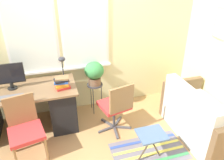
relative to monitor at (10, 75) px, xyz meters
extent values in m
plane|color=tan|center=(1.15, -0.46, -0.97)|extent=(14.00, 14.00, 0.00)
cube|color=beige|center=(1.15, 0.35, 0.38)|extent=(9.00, 0.06, 2.70)
cube|color=white|center=(0.38, 0.31, 0.55)|extent=(0.79, 0.02, 1.40)
cube|color=white|center=(0.38, 0.30, 0.55)|extent=(0.72, 0.01, 1.33)
cube|color=white|center=(1.22, 0.31, 0.55)|extent=(0.79, 0.02, 1.40)
cube|color=white|center=(1.22, 0.30, 0.55)|extent=(0.72, 0.01, 1.33)
cube|color=white|center=(0.80, 0.31, -0.14)|extent=(1.68, 0.11, 0.04)
cube|color=beige|center=(3.23, -0.46, 0.38)|extent=(0.06, 9.00, 2.70)
cube|color=brown|center=(0.10, -0.10, -0.24)|extent=(1.69, 0.73, 0.03)
cube|color=black|center=(0.70, -0.10, -0.61)|extent=(0.40, 0.65, 0.71)
cylinder|color=black|center=(0.00, 0.00, -0.21)|extent=(0.14, 0.14, 0.02)
cylinder|color=black|center=(0.00, 0.00, -0.16)|extent=(0.05, 0.05, 0.09)
cube|color=black|center=(0.00, 0.00, 0.03)|extent=(0.42, 0.02, 0.31)
cube|color=black|center=(0.00, -0.01, 0.03)|extent=(0.40, 0.01, 0.29)
cube|color=slate|center=(0.00, -0.29, -0.21)|extent=(0.35, 0.13, 0.02)
ellipsoid|color=black|center=(0.27, -0.27, -0.20)|extent=(0.05, 0.08, 0.04)
cylinder|color=#2D2D33|center=(0.78, -0.03, -0.21)|extent=(0.15, 0.15, 0.01)
cylinder|color=#2D2D33|center=(0.78, -0.03, -0.03)|extent=(0.02, 0.02, 0.37)
ellipsoid|color=#2D2D33|center=(0.78, -0.03, 0.18)|extent=(0.11, 0.11, 0.07)
cube|color=red|center=(0.74, -0.21, -0.20)|extent=(0.23, 0.20, 0.04)
cube|color=orange|center=(0.73, -0.23, -0.17)|extent=(0.21, 0.15, 0.03)
cube|color=orange|center=(0.74, -0.21, -0.14)|extent=(0.19, 0.18, 0.03)
cube|color=#2851B2|center=(0.73, -0.22, -0.10)|extent=(0.22, 0.17, 0.03)
cube|color=black|center=(0.73, -0.23, -0.07)|extent=(0.23, 0.19, 0.03)
cube|color=olive|center=(0.74, -0.22, -0.05)|extent=(0.21, 0.16, 0.03)
cylinder|color=olive|center=(0.02, -0.95, -0.76)|extent=(0.04, 0.04, 0.41)
cylinder|color=olive|center=(0.40, -0.87, -0.76)|extent=(0.04, 0.04, 0.41)
cylinder|color=olive|center=(-0.05, -0.57, -0.76)|extent=(0.04, 0.04, 0.41)
cylinder|color=olive|center=(0.32, -0.49, -0.76)|extent=(0.04, 0.04, 0.41)
cube|color=red|center=(0.17, -0.72, -0.55)|extent=(0.52, 0.50, 0.06)
cube|color=olive|center=(0.13, -0.50, -0.30)|extent=(0.40, 0.11, 0.45)
cube|color=#47474C|center=(1.34, -0.50, -0.95)|extent=(0.29, 0.10, 0.03)
cube|color=#47474C|center=(1.47, -0.61, -0.95)|extent=(0.06, 0.29, 0.03)
cube|color=#47474C|center=(1.62, -0.52, -0.95)|extent=(0.28, 0.15, 0.03)
cube|color=#47474C|center=(1.58, -0.36, -0.95)|extent=(0.22, 0.24, 0.03)
cube|color=#47474C|center=(1.41, -0.34, -0.95)|extent=(0.18, 0.27, 0.03)
cylinder|color=#333338|center=(1.48, -0.47, -0.74)|extent=(0.04, 0.04, 0.39)
cube|color=red|center=(1.48, -0.47, -0.51)|extent=(0.51, 0.50, 0.06)
cube|color=olive|center=(1.53, -0.68, -0.28)|extent=(0.39, 0.12, 0.41)
cube|color=beige|center=(2.77, -0.99, -0.74)|extent=(0.74, 1.18, 0.44)
cube|color=beige|center=(2.48, -0.99, -0.32)|extent=(0.16, 1.18, 0.39)
cube|color=brown|center=(2.77, -0.36, -0.64)|extent=(0.74, 0.09, 0.66)
cylinder|color=#333338|center=(1.30, 0.10, -0.42)|extent=(0.27, 0.27, 0.02)
cylinder|color=#333338|center=(1.42, 0.10, -0.70)|extent=(0.01, 0.01, 0.54)
cylinder|color=#333338|center=(1.24, 0.21, -0.70)|extent=(0.01, 0.01, 0.54)
cylinder|color=#333338|center=(1.24, 0.00, -0.70)|extent=(0.01, 0.01, 0.54)
cylinder|color=brown|center=(1.30, 0.10, -0.35)|extent=(0.22, 0.22, 0.13)
ellipsoid|color=#388442|center=(1.30, 0.10, -0.14)|extent=(0.33, 0.33, 0.30)
cube|color=slate|center=(1.82, -1.11, -0.96)|extent=(1.08, 0.61, 0.01)
cube|color=#DBCC4C|center=(1.82, -1.18, -0.96)|extent=(1.06, 0.05, 0.00)
cube|color=#DBCC4C|center=(1.82, -1.05, -0.96)|extent=(1.06, 0.05, 0.00)
cube|color=#334C99|center=(1.82, -0.91, -0.96)|extent=(1.06, 0.05, 0.00)
cube|color=slate|center=(1.77, -1.24, -0.53)|extent=(0.37, 0.32, 0.02)
cylinder|color=#4C3D2D|center=(1.70, -1.24, -0.75)|extent=(0.23, 0.02, 0.44)
cylinder|color=#4C3D2D|center=(1.83, -1.24, -0.75)|extent=(0.23, 0.02, 0.44)
camera|label=1|loc=(0.64, -3.20, 1.46)|focal=35.00mm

